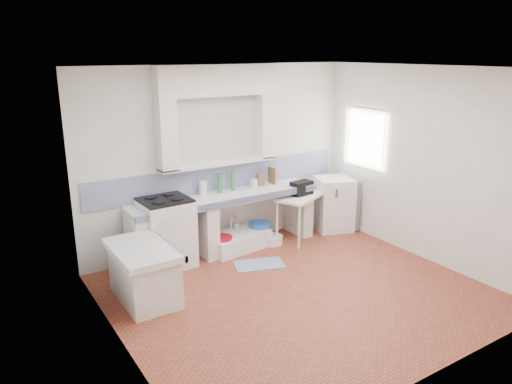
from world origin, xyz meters
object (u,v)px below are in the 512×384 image
stove (166,233)px  sink (237,242)px  side_table (300,217)px  fridge (333,204)px

stove → sink: size_ratio=0.99×
stove → side_table: bearing=-7.5°
side_table → fridge: 0.77m
sink → fridge: fridge is taller
stove → sink: stove is taller
fridge → stove: bearing=-164.8°
sink → side_table: side_table is taller
stove → fridge: bearing=-4.9°
sink → fridge: (1.85, -0.11, 0.34)m
side_table → stove: bearing=150.0°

